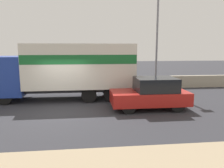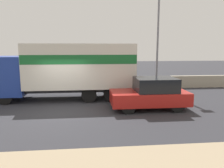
{
  "view_description": "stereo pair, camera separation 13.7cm",
  "coord_description": "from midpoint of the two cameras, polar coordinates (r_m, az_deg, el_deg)",
  "views": [
    {
      "loc": [
        1.3,
        -10.42,
        3.06
      ],
      "look_at": [
        2.63,
        1.4,
        1.09
      ],
      "focal_mm": 35.0,
      "sensor_mm": 36.0,
      "label": 1
    },
    {
      "loc": [
        1.43,
        -10.43,
        3.06
      ],
      "look_at": [
        2.63,
        1.4,
        1.09
      ],
      "focal_mm": 35.0,
      "sensor_mm": 36.0,
      "label": 2
    }
  ],
  "objects": [
    {
      "name": "ground_plane",
      "position": [
        10.95,
        -12.8,
        -7.07
      ],
      "size": [
        80.0,
        80.0,
        0.0
      ],
      "primitive_type": "plane",
      "color": "#2D2D33"
    },
    {
      "name": "box_truck",
      "position": [
        13.22,
        -10.8,
        4.27
      ],
      "size": [
        8.24,
        2.5,
        3.29
      ],
      "rotation": [
        0.0,
        0.0,
        3.14
      ],
      "color": "navy",
      "rests_on": "ground_plane"
    },
    {
      "name": "street_lamp",
      "position": [
        16.48,
        12.19,
        14.07
      ],
      "size": [
        0.56,
        0.28,
        7.8
      ],
      "color": "slate",
      "rests_on": "ground_plane"
    },
    {
      "name": "stone_wall_backdrop",
      "position": [
        16.4,
        -10.48,
        0.13
      ],
      "size": [
        60.0,
        0.35,
        0.93
      ],
      "color": "#A39984",
      "rests_on": "ground_plane"
    },
    {
      "name": "car_hatchback",
      "position": [
        11.21,
        10.49,
        -2.48
      ],
      "size": [
        3.86,
        1.8,
        1.59
      ],
      "rotation": [
        0.0,
        0.0,
        3.14
      ],
      "color": "#B21E19",
      "rests_on": "ground_plane"
    }
  ]
}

